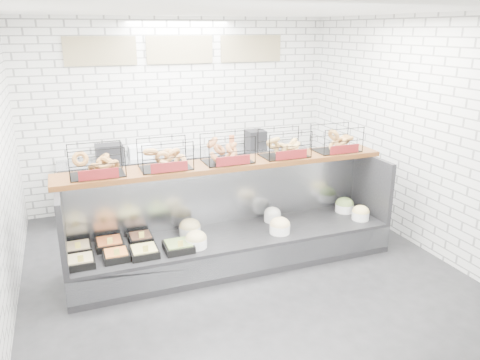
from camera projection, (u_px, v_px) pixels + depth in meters
name	position (u px, v px, depth m)	size (l,w,h in m)	color
ground	(243.00, 273.00, 5.64)	(5.50, 5.50, 0.00)	black
room_shell	(225.00, 95.00, 5.54)	(5.02, 5.51, 3.01)	silver
display_case	(231.00, 238.00, 5.84)	(4.00, 0.90, 1.20)	black
bagel_shelf	(228.00, 152.00, 5.68)	(4.10, 0.50, 0.40)	#47250F
prep_counter	(189.00, 179.00, 7.66)	(4.00, 0.60, 1.20)	#93969B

